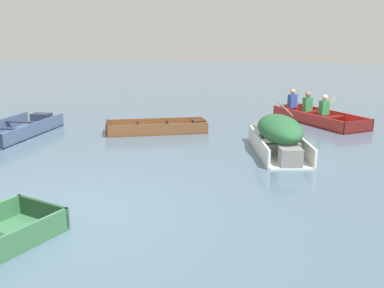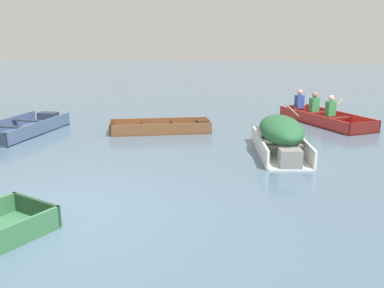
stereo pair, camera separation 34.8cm
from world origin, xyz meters
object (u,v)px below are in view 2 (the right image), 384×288
at_px(skiff_slate_blue_near_moored, 25,128).
at_px(skiff_white_mid_moored, 281,133).
at_px(rowboat_red_with_crew, 321,116).
at_px(skiff_wooden_brown_far_moored, 165,128).

height_order(skiff_slate_blue_near_moored, skiff_white_mid_moored, skiff_white_mid_moored).
bearing_deg(skiff_slate_blue_near_moored, rowboat_red_with_crew, 21.35).
bearing_deg(rowboat_red_with_crew, skiff_white_mid_moored, -106.35).
xyz_separation_m(skiff_white_mid_moored, skiff_wooden_brown_far_moored, (-3.23, 1.76, -0.38)).
relative_size(skiff_white_mid_moored, rowboat_red_with_crew, 0.82).
distance_m(skiff_white_mid_moored, skiff_wooden_brown_far_moored, 3.70).
bearing_deg(skiff_wooden_brown_far_moored, rowboat_red_with_crew, 27.58).
bearing_deg(skiff_white_mid_moored, rowboat_red_with_crew, 73.65).
bearing_deg(skiff_slate_blue_near_moored, skiff_wooden_brown_far_moored, 13.40).
relative_size(skiff_wooden_brown_far_moored, rowboat_red_with_crew, 0.89).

